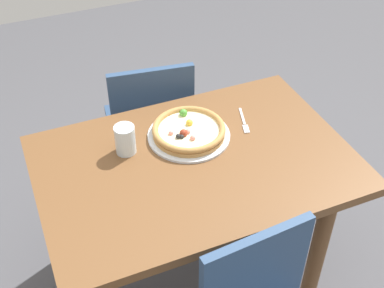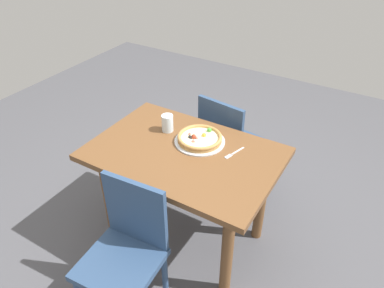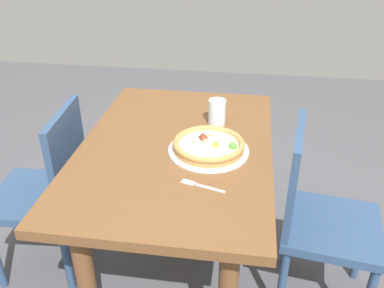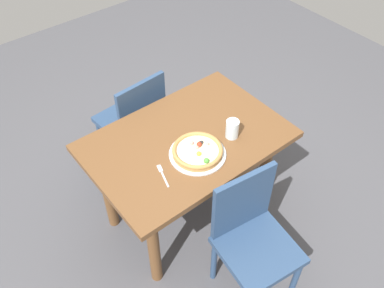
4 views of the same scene
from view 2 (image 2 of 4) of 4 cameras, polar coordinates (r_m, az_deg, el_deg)
The scene contains 8 objects.
ground_plane at distance 2.77m, azimuth -1.05°, elevation -13.79°, with size 6.00×6.00×0.00m, color #4C4C51.
dining_table at distance 2.34m, azimuth -1.21°, elevation -3.64°, with size 1.16×0.78×0.75m.
chair_near at distance 2.85m, azimuth 5.64°, elevation 0.32°, with size 0.45×0.45×0.86m.
chair_far at distance 2.10m, azimuth -10.17°, elevation -15.81°, with size 0.43×0.43×0.86m.
plate at distance 2.34m, azimuth 1.20°, elevation 0.42°, with size 0.32×0.32×0.01m, color silver.
pizza at distance 2.33m, azimuth 1.21°, elevation 0.94°, with size 0.29×0.29×0.05m.
fork at distance 2.25m, azimuth 6.41°, elevation -1.49°, with size 0.06×0.16×0.00m.
drinking_glass at distance 2.43m, azimuth -3.83°, elevation 3.27°, with size 0.08×0.08×0.12m, color silver.
Camera 2 is at (-0.98, 1.54, 2.08)m, focal length 34.32 mm.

